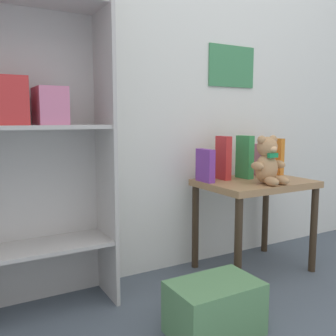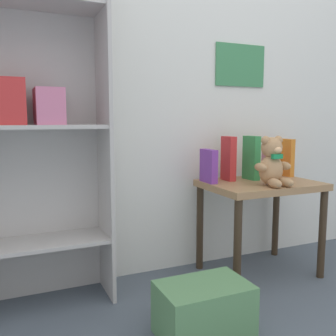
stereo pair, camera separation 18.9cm
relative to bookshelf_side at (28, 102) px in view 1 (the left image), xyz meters
The scene contains 10 objects.
wall_back 1.02m from the bookshelf_side, ahead, with size 4.80×0.07×2.50m.
bookshelf_side is the anchor object (origin of this frame).
display_table 1.30m from the bookshelf_side, ahead, with size 0.61×0.44×0.53m.
teddy_bear 1.24m from the bookshelf_side, 12.49° to the right, with size 0.20×0.18×0.26m.
book_standing_purple 0.97m from the bookshelf_side, ahead, with size 0.04×0.14×0.18m, color purple.
book_standing_red 1.09m from the bookshelf_side, ahead, with size 0.04×0.10×0.25m, color red.
book_standing_green 1.22m from the bookshelf_side, ahead, with size 0.04×0.11×0.25m, color #33934C.
book_standing_pink 1.37m from the bookshelf_side, ahead, with size 0.02×0.13×0.20m, color #D17093.
book_standing_orange 1.50m from the bookshelf_side, ahead, with size 0.03×0.11×0.23m, color orange.
storage_bin 1.18m from the bookshelf_side, 44.18° to the right, with size 0.36×0.24×0.22m.
Camera 1 is at (-1.24, -0.41, 0.87)m, focal length 40.00 mm.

